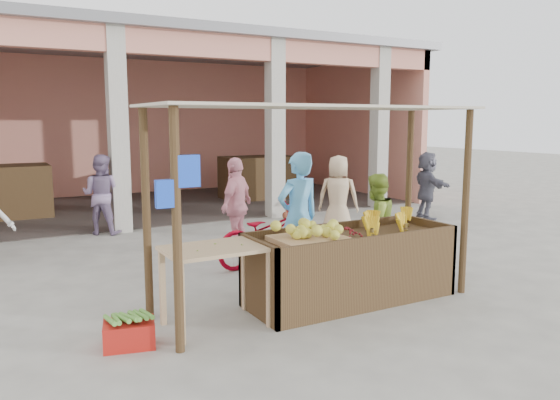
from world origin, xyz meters
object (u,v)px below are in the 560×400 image
vendor_green (375,221)px  motorcycle (267,233)px  vendor_blue (298,213)px  fruit_stall (351,269)px  red_crate (129,334)px  side_table (215,260)px

vendor_green → motorcycle: (-1.18, 1.16, -0.27)m
vendor_green → vendor_blue: bearing=-21.2°
fruit_stall → vendor_green: vendor_green is taller
red_crate → motorcycle: size_ratio=0.26×
vendor_blue → motorcycle: vendor_blue is taller
red_crate → vendor_blue: size_ratio=0.26×
side_table → vendor_blue: bearing=31.0°
red_crate → fruit_stall: bearing=15.1°
fruit_stall → motorcycle: (-0.11, 2.02, 0.10)m
side_table → vendor_green: 2.98m
fruit_stall → red_crate: (-2.75, -0.09, -0.27)m
fruit_stall → vendor_green: (1.07, 0.86, 0.37)m
side_table → vendor_blue: 1.93m
fruit_stall → vendor_blue: vendor_blue is taller
vendor_blue → vendor_green: (1.22, -0.16, -0.19)m
vendor_blue → vendor_green: size_ratio=1.25×
red_crate → vendor_blue: (2.60, 1.11, 0.83)m
side_table → vendor_green: vendor_green is taller
motorcycle → vendor_blue: bearing=167.7°
fruit_stall → vendor_green: 1.42m
red_crate → vendor_blue: 2.94m
vendor_blue → side_table: bearing=27.3°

